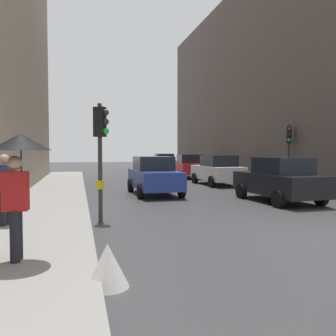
# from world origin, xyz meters

# --- Properties ---
(ground_plane) EXTENTS (120.00, 120.00, 0.00)m
(ground_plane) POSITION_xyz_m (0.00, 0.00, 0.00)
(ground_plane) COLOR #38383A
(sidewalk_kerb) EXTENTS (2.64, 40.00, 0.16)m
(sidewalk_kerb) POSITION_xyz_m (-6.49, 6.00, 0.08)
(sidewalk_kerb) COLOR gray
(sidewalk_kerb) RESTS_ON ground
(building_facade_right) EXTENTS (12.00, 27.97, 13.34)m
(building_facade_right) POSITION_xyz_m (11.17, 17.25, 6.67)
(building_facade_right) COLOR #5B514C
(building_facade_right) RESTS_ON ground
(traffic_light_mid_street) EXTENTS (0.36, 0.45, 3.35)m
(traffic_light_mid_street) POSITION_xyz_m (4.86, 8.94, 2.31)
(traffic_light_mid_street) COLOR #2D2D2D
(traffic_light_mid_street) RESTS_ON ground
(traffic_light_near_right) EXTENTS (0.44, 0.37, 3.35)m
(traffic_light_near_right) POSITION_xyz_m (-4.85, 3.12, 2.31)
(traffic_light_near_right) COLOR #2D2D2D
(traffic_light_near_right) RESTS_ON ground
(car_red_sedan) EXTENTS (2.27, 4.33, 1.76)m
(car_red_sedan) POSITION_xyz_m (2.57, 18.51, 0.88)
(car_red_sedan) COLOR red
(car_red_sedan) RESTS_ON ground
(car_blue_van) EXTENTS (2.07, 4.23, 1.76)m
(car_blue_van) POSITION_xyz_m (-2.08, 9.02, 0.88)
(car_blue_van) COLOR navy
(car_blue_van) RESTS_ON ground
(car_green_estate) EXTENTS (2.25, 4.32, 1.76)m
(car_green_estate) POSITION_xyz_m (2.54, 26.65, 0.88)
(car_green_estate) COLOR #2D6038
(car_green_estate) RESTS_ON ground
(car_white_compact) EXTENTS (2.15, 4.27, 1.76)m
(car_white_compact) POSITION_xyz_m (2.52, 12.71, 0.88)
(car_white_compact) COLOR silver
(car_white_compact) RESTS_ON ground
(car_dark_suv) EXTENTS (2.19, 4.29, 1.76)m
(car_dark_suv) POSITION_xyz_m (2.20, 5.39, 0.88)
(car_dark_suv) COLOR black
(car_dark_suv) RESTS_ON ground
(pedestrian_with_umbrella) EXTENTS (1.00, 1.00, 2.14)m
(pedestrian_with_umbrella) POSITION_xyz_m (-6.42, -0.84, 1.84)
(pedestrian_with_umbrella) COLOR black
(pedestrian_with_umbrella) RESTS_ON sidewalk_kerb
(pedestrian_with_grey_backpack) EXTENTS (0.66, 0.47, 1.77)m
(pedestrian_with_grey_backpack) POSITION_xyz_m (-7.30, 2.40, 1.16)
(pedestrian_with_grey_backpack) COLOR black
(pedestrian_with_grey_backpack) RESTS_ON sidewalk_kerb
(warning_sign_triangle) EXTENTS (0.64, 0.64, 0.65)m
(warning_sign_triangle) POSITION_xyz_m (-5.07, -1.98, 0.33)
(warning_sign_triangle) COLOR silver
(warning_sign_triangle) RESTS_ON ground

